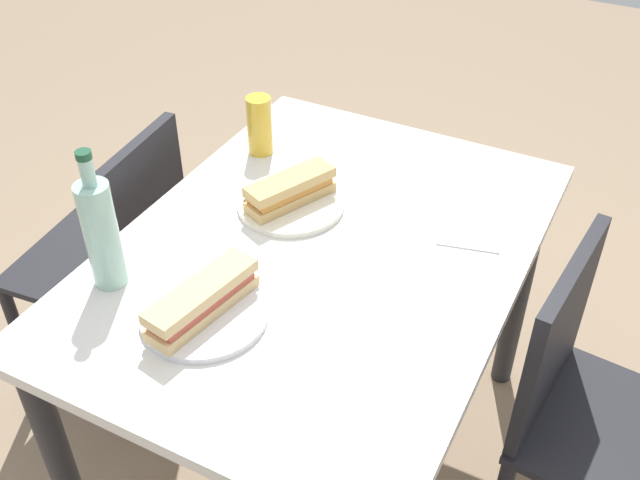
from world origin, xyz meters
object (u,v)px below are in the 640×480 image
dining_table (320,285)px  chair_near (587,408)px  chair_far (119,256)px  knife_near (273,191)px  beer_glass (260,125)px  knife_far (180,302)px  plate_near (291,204)px  plate_far (204,315)px  water_bottle (101,232)px  baguette_sandwich_near (290,190)px  baguette_sandwich_far (202,299)px

dining_table → chair_near: (0.06, -0.63, -0.15)m
chair_far → knife_near: chair_far is taller
dining_table → beer_glass: 0.47m
knife_far → chair_near: bearing=-64.9°
plate_near → beer_glass: 0.27m
plate_far → knife_far: knife_far is taller
chair_near → plate_near: bearing=86.7°
dining_table → knife_far: bearing=152.8°
plate_far → water_bottle: size_ratio=0.80×
chair_far → water_bottle: (-0.31, -0.29, 0.40)m
knife_far → beer_glass: bearing=15.8°
knife_near → knife_far: (-0.42, -0.03, 0.00)m
chair_near → dining_table: bearing=95.7°
plate_near → baguette_sandwich_near: baguette_sandwich_near is taller
baguette_sandwich_near → baguette_sandwich_far: (-0.41, -0.03, 0.00)m
dining_table → plate_near: bearing=51.4°
chair_near → plate_far: bearing=116.7°
dining_table → beer_glass: size_ratio=7.50×
baguette_sandwich_near → plate_far: 0.41m
water_bottle → beer_glass: 0.59m
dining_table → chair_far: (0.01, 0.63, -0.15)m
plate_near → knife_near: (0.01, 0.06, 0.01)m
chair_far → knife_near: 0.53m
baguette_sandwich_near → beer_glass: 0.27m
knife_far → chair_far: bearing=56.4°
water_bottle → chair_far: bearing=43.3°
baguette_sandwich_near → knife_far: baguette_sandwich_near is taller
knife_near → plate_far: (-0.42, -0.09, -0.01)m
chair_far → chair_near: size_ratio=1.00×
plate_near → baguette_sandwich_far: (-0.41, -0.03, 0.04)m
chair_far → water_bottle: size_ratio=2.74×
knife_far → water_bottle: (0.00, 0.18, 0.11)m
dining_table → knife_far: 0.37m
chair_near → beer_glass: (0.23, 0.95, 0.35)m
chair_near → water_bottle: 1.10m
plate_far → dining_table: bearing=-18.4°
plate_near → baguette_sandwich_near: 0.04m
plate_far → chair_near: bearing=-63.3°
chair_far → plate_near: size_ratio=3.40×
chair_far → water_bottle: bearing=-136.7°
knife_far → water_bottle: bearing=89.0°
baguette_sandwich_near → beer_glass: bearing=46.4°
plate_near → knife_far: size_ratio=1.41×
baguette_sandwich_far → plate_far: bearing=-90.0°
plate_far → beer_glass: bearing=20.6°
knife_near → beer_glass: (0.17, 0.13, 0.06)m
chair_far → baguette_sandwich_near: (0.10, -0.49, 0.32)m
baguette_sandwich_near → knife_near: 0.07m
baguette_sandwich_near → water_bottle: bearing=153.5°
knife_far → dining_table: bearing=-27.2°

